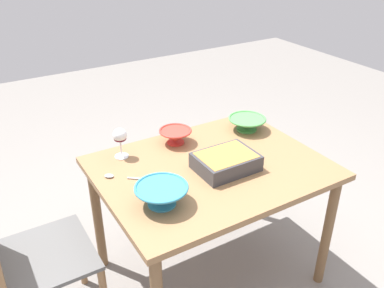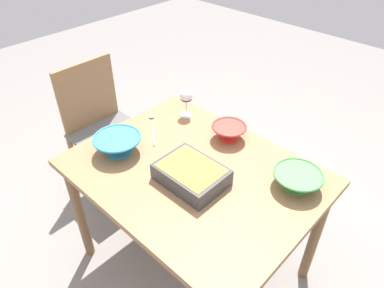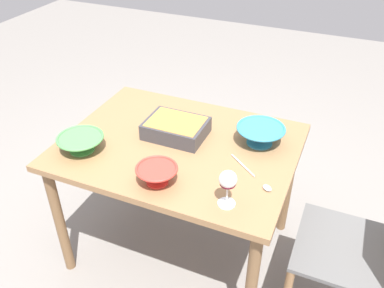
# 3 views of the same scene
# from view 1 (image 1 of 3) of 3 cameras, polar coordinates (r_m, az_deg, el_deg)

# --- Properties ---
(ground_plane) EXTENTS (8.00, 8.00, 0.00)m
(ground_plane) POSITION_cam_1_polar(r_m,az_deg,el_deg) (2.52, 2.29, -17.19)
(ground_plane) COLOR gray
(dining_table) EXTENTS (1.12, 0.86, 0.72)m
(dining_table) POSITION_cam_1_polar(r_m,az_deg,el_deg) (2.11, 2.62, -5.00)
(dining_table) COLOR olive
(dining_table) RESTS_ON ground_plane
(chair) EXTENTS (0.42, 0.43, 0.90)m
(chair) POSITION_cam_1_polar(r_m,az_deg,el_deg) (2.03, -22.15, -14.07)
(chair) COLOR #595959
(chair) RESTS_ON ground_plane
(wine_glass) EXTENTS (0.07, 0.07, 0.16)m
(wine_glass) POSITION_cam_1_polar(r_m,az_deg,el_deg) (2.11, -9.94, 0.93)
(wine_glass) COLOR white
(wine_glass) RESTS_ON dining_table
(casserole_dish) EXTENTS (0.29, 0.22, 0.08)m
(casserole_dish) POSITION_cam_1_polar(r_m,az_deg,el_deg) (2.02, 4.71, -2.37)
(casserole_dish) COLOR #38383D
(casserole_dish) RESTS_ON dining_table
(mixing_bowl) EXTENTS (0.23, 0.23, 0.09)m
(mixing_bowl) POSITION_cam_1_polar(r_m,az_deg,el_deg) (1.77, -4.24, -6.95)
(mixing_bowl) COLOR teal
(mixing_bowl) RESTS_ON dining_table
(small_bowl) EXTENTS (0.22, 0.22, 0.08)m
(small_bowl) POSITION_cam_1_polar(r_m,az_deg,el_deg) (2.41, 7.62, 2.89)
(small_bowl) COLOR #4C994C
(small_bowl) RESTS_ON dining_table
(serving_bowl) EXTENTS (0.18, 0.18, 0.08)m
(serving_bowl) POSITION_cam_1_polar(r_m,az_deg,el_deg) (2.25, -2.30, 1.18)
(serving_bowl) COLOR red
(serving_bowl) RESTS_ON dining_table
(serving_spoon) EXTENTS (0.24, 0.20, 0.01)m
(serving_spoon) POSITION_cam_1_polar(r_m,az_deg,el_deg) (1.99, -9.53, -4.55)
(serving_spoon) COLOR silver
(serving_spoon) RESTS_ON dining_table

